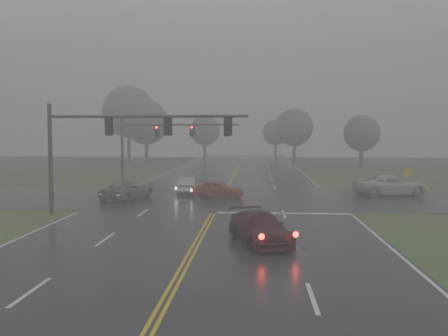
# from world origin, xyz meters

# --- Properties ---
(ground) EXTENTS (180.00, 180.00, 0.00)m
(ground) POSITION_xyz_m (0.00, 0.00, 0.00)
(ground) COLOR #30491F
(ground) RESTS_ON ground
(main_road) EXTENTS (18.00, 160.00, 0.02)m
(main_road) POSITION_xyz_m (0.00, 20.00, 0.00)
(main_road) COLOR black
(main_road) RESTS_ON ground
(cross_street) EXTENTS (120.00, 14.00, 0.02)m
(cross_street) POSITION_xyz_m (0.00, 22.00, 0.00)
(cross_street) COLOR black
(cross_street) RESTS_ON ground
(stop_bar) EXTENTS (8.50, 0.50, 0.01)m
(stop_bar) POSITION_xyz_m (4.50, 14.40, 0.00)
(stop_bar) COLOR silver
(stop_bar) RESTS_ON ground
(sedan_maroon) EXTENTS (3.51, 5.28, 1.42)m
(sedan_maroon) POSITION_xyz_m (2.93, 5.72, 0.00)
(sedan_maroon) COLOR black
(sedan_maroon) RESTS_ON ground
(sedan_red) EXTENTS (4.30, 2.32, 1.39)m
(sedan_red) POSITION_xyz_m (-0.24, 21.49, 0.00)
(sedan_red) COLOR maroon
(sedan_red) RESTS_ON ground
(sedan_silver) EXTENTS (2.00, 4.39, 1.40)m
(sedan_silver) POSITION_xyz_m (-3.17, 24.40, 0.00)
(sedan_silver) COLOR #A6A9AE
(sedan_silver) RESTS_ON ground
(car_grey) EXTENTS (3.72, 5.49, 1.40)m
(car_grey) POSITION_xyz_m (-7.17, 20.40, 0.00)
(car_grey) COLOR #55575C
(car_grey) RESTS_ON ground
(pickup_white) EXTENTS (6.41, 3.99, 1.65)m
(pickup_white) POSITION_xyz_m (13.85, 24.33, 0.00)
(pickup_white) COLOR silver
(pickup_white) RESTS_ON ground
(signal_gantry_near) EXTENTS (12.59, 0.31, 6.99)m
(signal_gantry_near) POSITION_xyz_m (-6.33, 13.31, 4.91)
(signal_gantry_near) COLOR black
(signal_gantry_near) RESTS_ON ground
(signal_gantry_far) EXTENTS (11.46, 0.34, 6.74)m
(signal_gantry_far) POSITION_xyz_m (-6.70, 30.23, 4.72)
(signal_gantry_far) COLOR black
(signal_gantry_far) RESTS_ON ground
(sign_diamond_east) EXTENTS (0.98, 0.19, 2.36)m
(sign_diamond_east) POSITION_xyz_m (15.25, 24.53, 1.59)
(sign_diamond_east) COLOR black
(sign_diamond_east) RESTS_ON ground
(tree_nw_a) EXTENTS (7.09, 7.09, 10.41)m
(tree_nw_a) POSITION_xyz_m (-14.63, 60.87, 6.85)
(tree_nw_a) COLOR #312820
(tree_nw_a) RESTS_ON ground
(tree_ne_a) EXTENTS (6.31, 6.31, 9.26)m
(tree_ne_a) POSITION_xyz_m (9.13, 67.04, 6.09)
(tree_ne_a) COLOR #312820
(tree_ne_a) RESTS_ON ground
(tree_n_mid) EXTENTS (5.83, 5.83, 8.56)m
(tree_n_mid) POSITION_xyz_m (-7.23, 79.30, 5.62)
(tree_n_mid) COLOR #312820
(tree_n_mid) RESTS_ON ground
(tree_e_near) EXTENTS (5.27, 5.27, 7.74)m
(tree_e_near) POSITION_xyz_m (18.09, 56.58, 5.08)
(tree_e_near) COLOR #312820
(tree_e_near) RESTS_ON ground
(tree_nw_b) EXTENTS (9.24, 9.24, 13.57)m
(tree_nw_b) POSITION_xyz_m (-20.03, 70.91, 8.93)
(tree_nw_b) COLOR #312820
(tree_nw_b) RESTS_ON ground
(tree_n_far) EXTENTS (5.49, 5.49, 8.06)m
(tree_n_far) POSITION_xyz_m (6.84, 88.24, 5.30)
(tree_n_far) COLOR #312820
(tree_n_far) RESTS_ON ground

